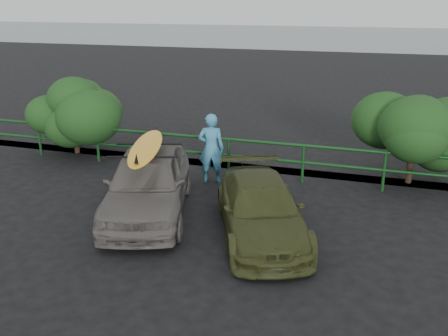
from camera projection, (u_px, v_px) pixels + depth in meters
The scene contains 10 objects.
ground at pixel (99, 255), 9.33m from camera, with size 80.00×80.00×0.00m, color black.
ocean at pixel (347, 37), 63.51m from camera, with size 200.00×200.00×0.00m, color slate.
guardrail at pixel (194, 153), 13.68m from camera, with size 14.00×0.08×1.04m, color #124016, non-canonical shape.
shrub_left at pixel (51, 117), 15.22m from camera, with size 3.20×2.40×2.23m, color #1E471A, non-canonical shape.
shrub_right at pixel (386, 145), 12.53m from camera, with size 3.20×2.40×2.10m, color #1E471A, non-canonical shape.
sedan at pixel (148, 183), 10.92m from camera, with size 1.70×4.23×1.44m, color #625C57.
olive_vehicle at pixel (261, 209), 9.96m from camera, with size 1.57×3.87×1.12m, color #393E1B.
man at pixel (211, 148), 12.76m from camera, with size 0.67×0.44×1.82m, color teal.
roof_rack at pixel (146, 150), 10.68m from camera, with size 1.46×1.02×0.05m, color black, non-canonical shape.
surfboard at pixel (146, 147), 10.66m from camera, with size 0.61×2.94×0.09m, color #F2A619.
Camera 1 is at (4.73, -7.22, 4.53)m, focal length 40.00 mm.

